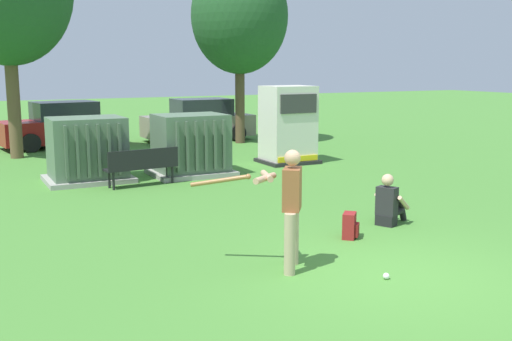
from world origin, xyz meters
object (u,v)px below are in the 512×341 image
batter (288,203)px  sports_ball (386,276)px  generator_enclosure (288,125)px  parked_car_leftmost (62,126)px  transformer_mid_west (191,146)px  transformer_west (87,150)px  park_bench (142,164)px  seated_spectator (389,204)px  parked_car_left_of_center (199,121)px  backpack (350,226)px

batter → sports_ball: batter is taller
generator_enclosure → parked_car_leftmost: size_ratio=0.52×
transformer_mid_west → transformer_west: bearing=173.7°
transformer_west → park_bench: (1.05, -1.24, -0.25)m
batter → seated_spectator: batter is taller
generator_enclosure → batter: (-4.86, -8.50, -0.16)m
seated_spectator → sports_ball: bearing=-129.4°
transformer_mid_west → parked_car_left_of_center: bearing=66.8°
park_bench → batter: size_ratio=1.05×
transformer_west → parked_car_left_of_center: (5.66, 6.68, -0.04)m
backpack → parked_car_leftmost: size_ratio=0.10×
batter → generator_enclosure: bearing=60.2°
generator_enclosure → backpack: (-3.12, -7.59, -0.92)m
parked_car_left_of_center → sports_ball: bearing=-102.5°
sports_ball → parked_car_left_of_center: (3.52, 15.84, 0.71)m
transformer_west → batter: size_ratio=1.21×
parked_car_leftmost → backpack: bearing=-80.9°
sports_ball → backpack: backpack is taller
park_bench → sports_ball: 8.01m
transformer_west → transformer_mid_west: bearing=-6.3°
generator_enclosure → backpack: bearing=-112.3°
transformer_west → sports_ball: (2.14, -9.16, -0.74)m
backpack → parked_car_left_of_center: bearing=78.7°
parked_car_leftmost → parked_car_left_of_center: 5.10m
transformer_west → transformer_mid_west: (2.66, -0.30, 0.00)m
parked_car_left_of_center → transformer_west: bearing=-130.3°
sports_ball → batter: bearing=135.1°
transformer_west → park_bench: transformer_west is taller
generator_enclosure → park_bench: size_ratio=1.25×
sports_ball → parked_car_left_of_center: 16.24m
parked_car_leftmost → parked_car_left_of_center: bearing=-5.5°
sports_ball → transformer_west: bearing=103.2°
transformer_west → generator_enclosure: (6.00, 0.33, 0.35)m
park_bench → backpack: size_ratio=4.17×
transformer_west → seated_spectator: transformer_west is taller
transformer_mid_west → seated_spectator: size_ratio=2.18×
transformer_mid_west → park_bench: 1.89m
batter → seated_spectator: size_ratio=1.81×
seated_spectator → parked_car_left_of_center: (1.60, 13.50, 0.38)m
generator_enclosure → park_bench: generator_enclosure is taller
batter → backpack: bearing=27.5°
seated_spectator → parked_car_leftmost: 14.43m
sports_ball → transformer_mid_west: bearing=86.6°
sports_ball → backpack: (0.74, 1.90, 0.17)m
park_bench → sports_ball: park_bench is taller
batter → parked_car_left_of_center: (4.52, 14.85, -0.22)m
transformer_mid_west → parked_car_left_of_center: (2.99, 6.98, -0.04)m
transformer_mid_west → backpack: size_ratio=4.77×
generator_enclosure → parked_car_left_of_center: generator_enclosure is taller
sports_ball → seated_spectator: 3.04m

